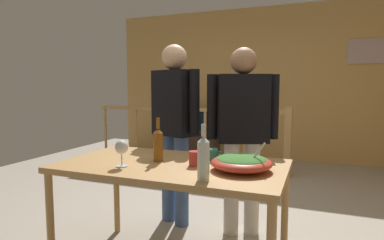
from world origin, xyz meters
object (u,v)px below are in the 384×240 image
object	(u,v)px
tv_console	(194,145)
flat_screen_tv	(193,120)
wine_bottle_amber	(158,144)
mug_teal	(213,155)
stair_railing	(216,129)
wine_bottle_clear	(203,158)
serving_table	(172,173)
person_standing_right	(243,125)
wine_glass	(121,148)
salad_bowl	(241,162)
framed_picture	(366,51)
mug_red	(195,159)
person_standing_left	(175,119)

from	to	relation	value
tv_console	flat_screen_tv	distance (m)	0.49
wine_bottle_amber	mug_teal	distance (m)	0.39
stair_railing	wine_bottle_clear	xyz separation A→B (m)	(0.86, -3.08, 0.26)
flat_screen_tv	mug_teal	world-z (taller)	flat_screen_tv
serving_table	person_standing_right	world-z (taller)	person_standing_right
wine_glass	person_standing_right	bearing A→B (deg)	58.44
serving_table	stair_railing	bearing A→B (deg)	100.80
stair_railing	wine_glass	xyz separation A→B (m)	(0.26, -2.97, 0.25)
wine_bottle_amber	person_standing_right	bearing A→B (deg)	59.26
serving_table	wine_glass	size ratio (longest dim) A/B	8.65
mug_teal	salad_bowl	bearing A→B (deg)	-38.27
framed_picture	flat_screen_tv	distance (m)	3.08
tv_console	mug_red	distance (m)	3.91
framed_picture	stair_railing	bearing A→B (deg)	-152.46
salad_bowl	framed_picture	bearing A→B (deg)	73.84
mug_red	wine_glass	bearing A→B (deg)	-156.40
framed_picture	tv_console	distance (m)	3.29
mug_red	mug_teal	distance (m)	0.20
tv_console	person_standing_right	distance (m)	3.32
person_standing_right	person_standing_left	bearing A→B (deg)	-22.00
person_standing_left	person_standing_right	bearing A→B (deg)	-158.00
flat_screen_tv	wine_bottle_clear	distance (m)	4.17
framed_picture	mug_teal	world-z (taller)	framed_picture
person_standing_left	wine_bottle_clear	bearing A→B (deg)	143.67
stair_railing	wine_bottle_amber	size ratio (longest dim) A/B	10.45
wine_glass	mug_teal	world-z (taller)	wine_glass
wine_glass	person_standing_left	bearing A→B (deg)	93.20
wine_glass	mug_teal	xyz separation A→B (m)	(0.50, 0.39, -0.08)
stair_railing	wine_bottle_clear	bearing A→B (deg)	-74.35
salad_bowl	mug_teal	world-z (taller)	salad_bowl
wine_glass	mug_teal	distance (m)	0.64
tv_console	person_standing_right	size ratio (longest dim) A/B	0.55
stair_railing	person_standing_right	bearing A→B (deg)	-67.20
salad_bowl	wine_bottle_amber	distance (m)	0.60
stair_railing	serving_table	size ratio (longest dim) A/B	2.12
framed_picture	salad_bowl	bearing A→B (deg)	-106.16
flat_screen_tv	person_standing_right	size ratio (longest dim) A/B	0.39
serving_table	wine_bottle_amber	bearing A→B (deg)	169.94
stair_railing	person_standing_right	size ratio (longest dim) A/B	1.98
flat_screen_tv	wine_glass	bearing A→B (deg)	-75.79
flat_screen_tv	wine_bottle_amber	bearing A→B (deg)	-72.67
wine_glass	wine_bottle_clear	size ratio (longest dim) A/B	0.56
wine_bottle_clear	wine_bottle_amber	xyz separation A→B (m)	(-0.45, 0.33, -0.01)
framed_picture	wine_bottle_amber	distance (m)	4.34
stair_railing	serving_table	world-z (taller)	stair_railing
wine_glass	person_standing_right	size ratio (longest dim) A/B	0.11
flat_screen_tv	mug_red	world-z (taller)	flat_screen_tv
tv_console	person_standing_left	bearing A→B (deg)	-72.43
flat_screen_tv	person_standing_left	distance (m)	2.97
wine_bottle_amber	person_standing_left	bearing A→B (deg)	105.66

